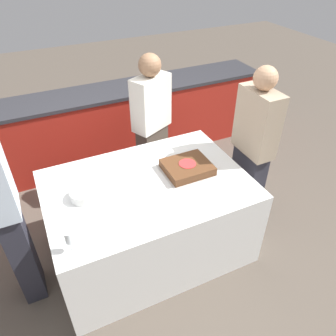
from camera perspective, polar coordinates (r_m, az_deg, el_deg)
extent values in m
plane|color=brown|center=(3.25, -3.11, -13.40)|extent=(14.00, 14.00, 0.00)
cube|color=#A82319|center=(4.22, -12.05, 6.69)|extent=(4.40, 0.55, 0.88)
cube|color=#2D2D33|center=(4.01, -12.88, 12.39)|extent=(4.40, 0.58, 0.04)
cube|color=silver|center=(2.96, -3.36, -8.55)|extent=(1.67, 1.15, 0.78)
cube|color=#B7B2AD|center=(2.84, 3.35, -0.47)|extent=(0.43, 0.38, 0.00)
cube|color=#56331C|center=(2.81, 3.37, 0.15)|extent=(0.39, 0.34, 0.07)
cylinder|color=red|center=(2.79, 3.40, 0.77)|extent=(0.15, 0.15, 0.00)
cylinder|color=white|center=(2.62, -14.47, -4.50)|extent=(0.21, 0.21, 0.07)
cylinder|color=white|center=(2.29, -16.36, -13.57)|extent=(0.07, 0.07, 0.00)
cylinder|color=white|center=(2.26, -16.54, -12.89)|extent=(0.01, 0.01, 0.08)
cylinder|color=white|center=(2.20, -16.91, -11.47)|extent=(0.05, 0.05, 0.09)
cylinder|color=white|center=(3.10, 1.63, 3.14)|extent=(0.21, 0.21, 0.00)
cube|color=#4C4238|center=(3.63, -2.64, 1.54)|extent=(0.37, 0.29, 0.81)
cube|color=silver|center=(3.29, -2.97, 11.22)|extent=(0.44, 0.35, 0.54)
sphere|color=#936B4C|center=(3.15, -3.20, 17.48)|extent=(0.22, 0.22, 0.22)
cube|color=#282833|center=(2.84, -24.01, -13.36)|extent=(0.16, 0.28, 0.90)
cube|color=#282833|center=(3.37, 13.43, -2.78)|extent=(0.16, 0.35, 0.80)
cube|color=tan|center=(2.99, 15.31, 7.68)|extent=(0.20, 0.41, 0.60)
sphere|color=tan|center=(2.83, 16.62, 14.78)|extent=(0.20, 0.20, 0.20)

